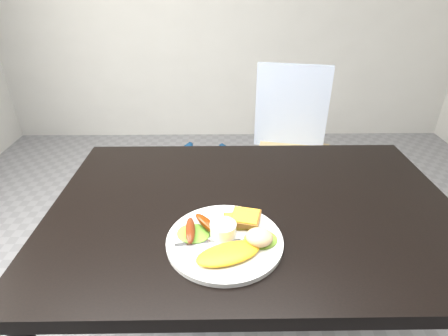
{
  "coord_description": "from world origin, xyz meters",
  "views": [
    {
      "loc": [
        -0.1,
        -0.86,
        1.35
      ],
      "look_at": [
        -0.09,
        -0.05,
        0.9
      ],
      "focal_mm": 28.0,
      "sensor_mm": 36.0,
      "label": 1
    }
  ],
  "objects_px": {
    "dining_table": "(253,209)",
    "plate": "(225,241)",
    "person": "(203,122)",
    "dining_chair": "(293,160)"
  },
  "relations": [
    {
      "from": "person",
      "to": "plate",
      "type": "distance_m",
      "value": 1.0
    },
    {
      "from": "dining_table",
      "to": "plate",
      "type": "height_order",
      "value": "plate"
    },
    {
      "from": "dining_table",
      "to": "dining_chair",
      "type": "relative_size",
      "value": 2.97
    },
    {
      "from": "dining_table",
      "to": "plate",
      "type": "distance_m",
      "value": 0.2
    },
    {
      "from": "dining_chair",
      "to": "plate",
      "type": "relative_size",
      "value": 1.36
    },
    {
      "from": "dining_table",
      "to": "person",
      "type": "xyz_separation_m",
      "value": [
        -0.18,
        0.81,
        -0.04
      ]
    },
    {
      "from": "plate",
      "to": "dining_table",
      "type": "bearing_deg",
      "value": 62.72
    },
    {
      "from": "dining_table",
      "to": "dining_chair",
      "type": "xyz_separation_m",
      "value": [
        0.31,
        0.84,
        -0.28
      ]
    },
    {
      "from": "dining_table",
      "to": "person",
      "type": "distance_m",
      "value": 0.84
    },
    {
      "from": "dining_chair",
      "to": "person",
      "type": "relative_size",
      "value": 0.29
    }
  ]
}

